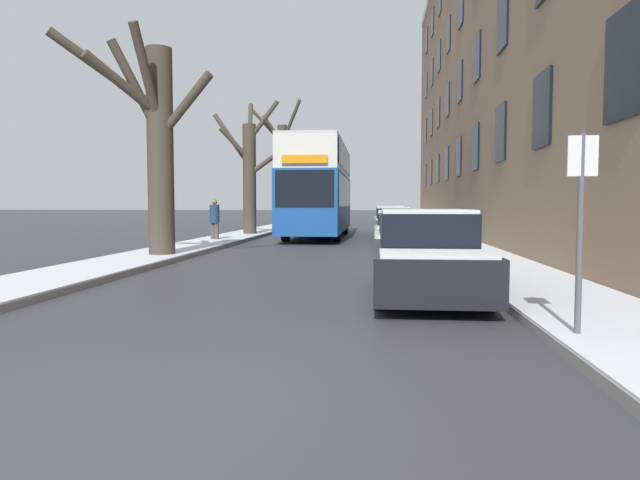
{
  "coord_description": "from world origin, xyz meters",
  "views": [
    {
      "loc": [
        1.72,
        -4.49,
        1.58
      ],
      "look_at": [
        -0.37,
        17.42,
        0.21
      ],
      "focal_mm": 32.0,
      "sensor_mm": 36.0,
      "label": 1
    }
  ],
  "objects_px": {
    "bare_tree_left_1": "(250,171)",
    "parked_car_4": "(390,220)",
    "parked_car_1": "(407,239)",
    "parked_car_2": "(398,230)",
    "bare_tree_left_2": "(282,170)",
    "bare_tree_left_3": "(302,184)",
    "parked_car_3": "(393,223)",
    "street_sign_post": "(580,225)",
    "bare_tree_left_0": "(156,140)",
    "pedestrian_left_sidewalk": "(215,219)",
    "parked_car_0": "(425,256)",
    "double_decker_bus": "(319,185)"
  },
  "relations": [
    {
      "from": "parked_car_2",
      "to": "bare_tree_left_2",
      "type": "bearing_deg",
      "value": 113.07
    },
    {
      "from": "parked_car_4",
      "to": "bare_tree_left_2",
      "type": "bearing_deg",
      "value": 141.01
    },
    {
      "from": "bare_tree_left_2",
      "to": "parked_car_4",
      "type": "distance_m",
      "value": 9.85
    },
    {
      "from": "street_sign_post",
      "to": "bare_tree_left_0",
      "type": "bearing_deg",
      "value": 132.26
    },
    {
      "from": "parked_car_3",
      "to": "pedestrian_left_sidewalk",
      "type": "relative_size",
      "value": 2.38
    },
    {
      "from": "bare_tree_left_2",
      "to": "pedestrian_left_sidewalk",
      "type": "xyz_separation_m",
      "value": [
        -0.23,
        -15.84,
        -2.99
      ]
    },
    {
      "from": "parked_car_1",
      "to": "pedestrian_left_sidewalk",
      "type": "height_order",
      "value": "pedestrian_left_sidewalk"
    },
    {
      "from": "bare_tree_left_2",
      "to": "street_sign_post",
      "type": "relative_size",
      "value": 3.62
    },
    {
      "from": "parked_car_4",
      "to": "double_decker_bus",
      "type": "bearing_deg",
      "value": -124.16
    },
    {
      "from": "bare_tree_left_0",
      "to": "parked_car_0",
      "type": "xyz_separation_m",
      "value": [
        7.07,
        -5.77,
        -2.72
      ]
    },
    {
      "from": "bare_tree_left_3",
      "to": "parked_car_3",
      "type": "xyz_separation_m",
      "value": [
        7.16,
        -21.42,
        -2.65
      ]
    },
    {
      "from": "bare_tree_left_0",
      "to": "street_sign_post",
      "type": "relative_size",
      "value": 2.7
    },
    {
      "from": "bare_tree_left_3",
      "to": "parked_car_4",
      "type": "height_order",
      "value": "bare_tree_left_3"
    },
    {
      "from": "double_decker_bus",
      "to": "pedestrian_left_sidewalk",
      "type": "relative_size",
      "value": 6.38
    },
    {
      "from": "bare_tree_left_3",
      "to": "pedestrian_left_sidewalk",
      "type": "xyz_separation_m",
      "value": [
        -0.28,
        -26.4,
        -2.34
      ]
    },
    {
      "from": "bare_tree_left_2",
      "to": "bare_tree_left_3",
      "type": "bearing_deg",
      "value": 89.7
    },
    {
      "from": "bare_tree_left_1",
      "to": "parked_car_4",
      "type": "bearing_deg",
      "value": 37.31
    },
    {
      "from": "parked_car_0",
      "to": "parked_car_4",
      "type": "distance_m",
      "value": 22.96
    },
    {
      "from": "bare_tree_left_0",
      "to": "bare_tree_left_2",
      "type": "relative_size",
      "value": 0.75
    },
    {
      "from": "parked_car_1",
      "to": "street_sign_post",
      "type": "distance_m",
      "value": 9.47
    },
    {
      "from": "bare_tree_left_0",
      "to": "bare_tree_left_2",
      "type": "xyz_separation_m",
      "value": [
        -0.14,
        23.03,
        0.57
      ]
    },
    {
      "from": "parked_car_2",
      "to": "pedestrian_left_sidewalk",
      "type": "height_order",
      "value": "pedestrian_left_sidewalk"
    },
    {
      "from": "bare_tree_left_1",
      "to": "bare_tree_left_2",
      "type": "bearing_deg",
      "value": 91.14
    },
    {
      "from": "bare_tree_left_3",
      "to": "parked_car_3",
      "type": "height_order",
      "value": "bare_tree_left_3"
    },
    {
      "from": "pedestrian_left_sidewalk",
      "to": "street_sign_post",
      "type": "xyz_separation_m",
      "value": [
        8.81,
        -16.48,
        0.37
      ]
    },
    {
      "from": "bare_tree_left_2",
      "to": "pedestrian_left_sidewalk",
      "type": "distance_m",
      "value": 16.12
    },
    {
      "from": "bare_tree_left_2",
      "to": "parked_car_0",
      "type": "xyz_separation_m",
      "value": [
        7.22,
        -28.81,
        -3.29
      ]
    },
    {
      "from": "parked_car_0",
      "to": "bare_tree_left_1",
      "type": "bearing_deg",
      "value": 111.64
    },
    {
      "from": "bare_tree_left_1",
      "to": "parked_car_0",
      "type": "distance_m",
      "value": 19.14
    },
    {
      "from": "bare_tree_left_0",
      "to": "parked_car_4",
      "type": "height_order",
      "value": "bare_tree_left_0"
    },
    {
      "from": "bare_tree_left_2",
      "to": "double_decker_bus",
      "type": "relative_size",
      "value": 0.74
    },
    {
      "from": "parked_car_2",
      "to": "parked_car_3",
      "type": "height_order",
      "value": "parked_car_3"
    },
    {
      "from": "bare_tree_left_0",
      "to": "bare_tree_left_3",
      "type": "distance_m",
      "value": 33.6
    },
    {
      "from": "parked_car_1",
      "to": "parked_car_2",
      "type": "bearing_deg",
      "value": 90.0
    },
    {
      "from": "double_decker_bus",
      "to": "parked_car_1",
      "type": "xyz_separation_m",
      "value": [
        3.58,
        -11.85,
        -1.9
      ]
    },
    {
      "from": "bare_tree_left_0",
      "to": "bare_tree_left_2",
      "type": "bearing_deg",
      "value": 90.35
    },
    {
      "from": "parked_car_4",
      "to": "bare_tree_left_0",
      "type": "bearing_deg",
      "value": -112.37
    },
    {
      "from": "parked_car_2",
      "to": "double_decker_bus",
      "type": "bearing_deg",
      "value": 121.62
    },
    {
      "from": "bare_tree_left_1",
      "to": "bare_tree_left_2",
      "type": "xyz_separation_m",
      "value": [
        -0.22,
        11.17,
        0.76
      ]
    },
    {
      "from": "pedestrian_left_sidewalk",
      "to": "bare_tree_left_3",
      "type": "bearing_deg",
      "value": -73.94
    },
    {
      "from": "bare_tree_left_2",
      "to": "parked_car_2",
      "type": "bearing_deg",
      "value": -66.93
    },
    {
      "from": "bare_tree_left_0",
      "to": "parked_car_1",
      "type": "relative_size",
      "value": 1.5
    },
    {
      "from": "pedestrian_left_sidewalk",
      "to": "street_sign_post",
      "type": "distance_m",
      "value": 18.69
    },
    {
      "from": "parked_car_4",
      "to": "bare_tree_left_3",
      "type": "bearing_deg",
      "value": 113.58
    },
    {
      "from": "parked_car_0",
      "to": "bare_tree_left_0",
      "type": "bearing_deg",
      "value": 140.78
    },
    {
      "from": "bare_tree_left_2",
      "to": "pedestrian_left_sidewalk",
      "type": "bearing_deg",
      "value": -90.83
    },
    {
      "from": "bare_tree_left_2",
      "to": "parked_car_3",
      "type": "xyz_separation_m",
      "value": [
        7.22,
        -10.85,
        -3.3
      ]
    },
    {
      "from": "parked_car_1",
      "to": "parked_car_2",
      "type": "xyz_separation_m",
      "value": [
        -0.0,
        6.03,
        0.0
      ]
    },
    {
      "from": "bare_tree_left_1",
      "to": "bare_tree_left_3",
      "type": "height_order",
      "value": "bare_tree_left_3"
    },
    {
      "from": "parked_car_2",
      "to": "pedestrian_left_sidewalk",
      "type": "xyz_separation_m",
      "value": [
        -7.45,
        1.11,
        0.36
      ]
    }
  ]
}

